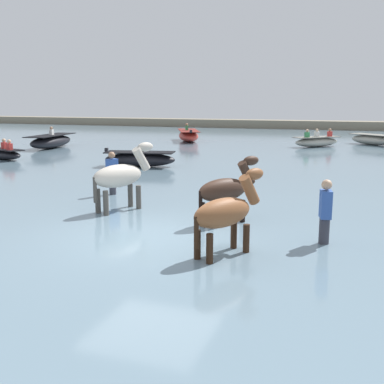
# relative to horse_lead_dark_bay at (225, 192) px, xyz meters

# --- Properties ---
(ground_plane) EXTENTS (120.00, 120.00, 0.00)m
(ground_plane) POSITION_rel_horse_lead_dark_bay_xyz_m (-1.15, -1.47, -1.09)
(ground_plane) COLOR #84755B
(water_surface) EXTENTS (90.00, 90.00, 0.37)m
(water_surface) POSITION_rel_horse_lead_dark_bay_xyz_m (-1.15, 8.53, -0.91)
(water_surface) COLOR slate
(water_surface) RESTS_ON ground
(horse_lead_dark_bay) EXTENTS (1.24, 1.55, 1.85)m
(horse_lead_dark_bay) POSITION_rel_horse_lead_dark_bay_xyz_m (0.00, 0.00, 0.00)
(horse_lead_dark_bay) COLOR #382319
(horse_lead_dark_bay) RESTS_ON ground
(horse_trailing_pinto) EXTENTS (1.11, 1.82, 2.04)m
(horse_trailing_pinto) POSITION_rel_horse_lead_dark_bay_xyz_m (-2.81, 0.32, 0.11)
(horse_trailing_pinto) COLOR beige
(horse_trailing_pinto) RESTS_ON ground
(horse_flank_chestnut) EXTENTS (1.11, 1.64, 1.87)m
(horse_flank_chestnut) POSITION_rel_horse_lead_dark_bay_xyz_m (0.60, -2.13, 0.01)
(horse_flank_chestnut) COLOR brown
(horse_flank_chestnut) RESTS_ON ground
(boat_far_offshore) EXTENTS (1.84, 4.21, 1.24)m
(boat_far_offshore) POSITION_rel_horse_lead_dark_bay_xyz_m (-14.16, 12.94, -0.34)
(boat_far_offshore) COLOR black
(boat_far_offshore) RESTS_ON water_surface
(boat_far_inshore) EXTENTS (2.87, 2.90, 1.08)m
(boat_far_inshore) POSITION_rel_horse_lead_dark_bay_xyz_m (0.35, 18.88, -0.41)
(boat_far_inshore) COLOR #B2AD9E
(boat_far_inshore) RESTS_ON water_surface
(boat_distant_west) EXTENTS (3.15, 1.67, 0.76)m
(boat_distant_west) POSITION_rel_horse_lead_dark_bay_xyz_m (-5.87, 7.65, -0.42)
(boat_distant_west) COLOR black
(boat_distant_west) RESTS_ON water_surface
(boat_mid_channel) EXTENTS (3.05, 2.74, 0.65)m
(boat_mid_channel) POSITION_rel_horse_lead_dark_bay_xyz_m (3.53, 21.35, -0.40)
(boat_mid_channel) COLOR #B2AD9E
(boat_mid_channel) RESTS_ON water_surface
(boat_distant_east) EXTENTS (2.88, 4.29, 1.22)m
(boat_distant_east) POSITION_rel_horse_lead_dark_bay_xyz_m (-8.21, 19.96, -0.35)
(boat_distant_east) COLOR #BC382D
(boat_distant_east) RESTS_ON water_surface
(boat_near_port) EXTENTS (2.67, 1.48, 0.97)m
(boat_near_port) POSITION_rel_horse_lead_dark_bay_xyz_m (-13.03, 7.69, -0.46)
(boat_near_port) COLOR black
(boat_near_port) RESTS_ON water_surface
(person_wading_mid) EXTENTS (0.27, 0.36, 1.63)m
(person_wading_mid) POSITION_rel_horse_lead_dark_bay_xyz_m (2.23, -0.85, -0.23)
(person_wading_mid) COLOR #383842
(person_wading_mid) RESTS_ON ground
(person_onlooker_right) EXTENTS (0.32, 0.38, 1.63)m
(person_onlooker_right) POSITION_rel_horse_lead_dark_bay_xyz_m (-4.03, 2.05, -0.23)
(person_onlooker_right) COLOR #383842
(person_onlooker_right) RESTS_ON ground
(far_shoreline) EXTENTS (80.00, 2.40, 1.16)m
(far_shoreline) POSITION_rel_horse_lead_dark_bay_xyz_m (-1.15, 36.88, -0.51)
(far_shoreline) COLOR gray
(far_shoreline) RESTS_ON ground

